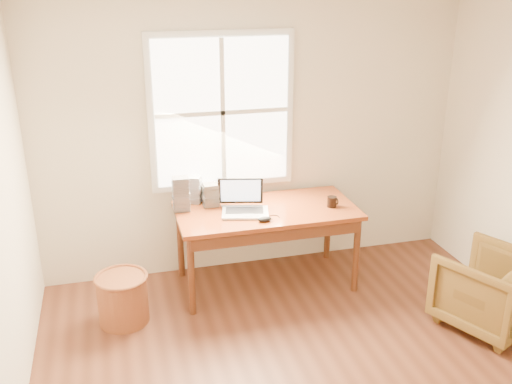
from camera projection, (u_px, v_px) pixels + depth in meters
room_shell at (338, 223)px, 3.38m from camera, size 4.04×4.54×2.64m
desk at (266, 211)px, 5.08m from camera, size 1.60×0.80×0.04m
armchair at (488, 289)px, 4.60m from camera, size 0.92×0.93×0.64m
wicker_stool at (123, 299)px, 4.68m from camera, size 0.53×0.53×0.41m
laptop at (245, 198)px, 4.90m from camera, size 0.47×0.49×0.29m
mouse at (265, 219)px, 4.80m from camera, size 0.12×0.08×0.04m
coffee_mug at (332, 202)px, 5.09m from camera, size 0.09×0.09×0.10m
cd_stack_a at (194, 189)px, 5.17m from camera, size 0.16×0.15×0.25m
cd_stack_b at (211, 195)px, 5.09m from camera, size 0.14×0.12×0.21m
cd_stack_c at (181, 194)px, 4.98m from camera, size 0.14×0.13×0.31m
cd_stack_d at (209, 192)px, 5.21m from camera, size 0.15×0.13×0.17m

